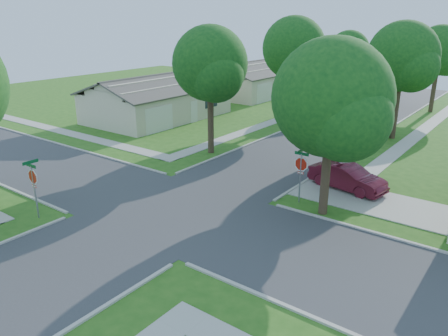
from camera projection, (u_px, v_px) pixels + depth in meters
ground at (174, 210)px, 22.44m from camera, size 100.00×100.00×0.00m
road_ns at (174, 210)px, 22.44m from camera, size 7.00×100.00×0.02m
sidewalk_ne at (425, 128)px, 38.66m from camera, size 1.20×40.00×0.04m
sidewalk_nw at (301, 111)px, 45.56m from camera, size 1.20×40.00×0.04m
driveway at (373, 202)px, 23.34m from camera, size 8.80×3.60×0.05m
stop_sign_sw at (33, 179)px, 20.87m from camera, size 1.05×0.80×2.98m
stop_sign_ne at (301, 166)px, 22.68m from camera, size 1.05×0.80×2.98m
tree_e_near at (341, 87)px, 24.72m from camera, size 4.97×4.80×8.28m
tree_e_mid at (403, 60)px, 33.60m from camera, size 5.59×5.40×9.21m
tree_e_far at (440, 53)px, 43.53m from camera, size 5.17×5.00×8.72m
tree_w_near at (211, 67)px, 29.87m from camera, size 5.38×5.20×8.97m
tree_w_mid at (294, 51)px, 38.83m from camera, size 5.80×5.60×9.56m
tree_w_far at (349, 53)px, 49.00m from camera, size 4.76×4.60×8.04m
tree_ne_corner at (333, 103)px, 20.19m from camera, size 5.80×5.60×8.66m
house_nw_near at (158, 102)px, 42.33m from camera, size 8.42×13.60×4.23m
house_nw_far at (254, 82)px, 55.20m from camera, size 8.42×13.60×4.23m
car_driveway at (347, 177)px, 24.90m from camera, size 4.66×2.32×1.47m
car_curb_east at (368, 131)px, 35.01m from camera, size 1.77×4.23×1.43m
car_curb_west at (362, 96)px, 50.99m from camera, size 2.12×4.70×1.34m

